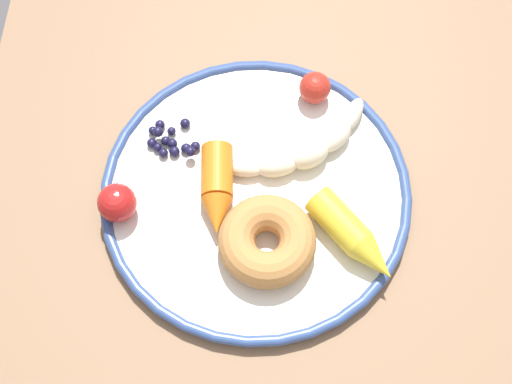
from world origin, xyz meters
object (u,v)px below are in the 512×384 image
at_px(carrot_yellow, 353,237).
at_px(blueberry_pile, 171,140).
at_px(banana, 306,150).
at_px(donut, 267,241).
at_px(plate, 256,193).
at_px(tomato_mid, 117,203).
at_px(dining_table, 286,219).
at_px(tomato_near, 315,88).
at_px(carrot_orange, 217,190).

distance_m(carrot_yellow, blueberry_pile, 0.23).
height_order(banana, donut, donut).
distance_m(plate, tomato_mid, 0.15).
distance_m(banana, tomato_mid, 0.22).
relative_size(donut, tomato_mid, 2.44).
relative_size(dining_table, donut, 11.57).
height_order(carrot_yellow, tomato_mid, tomato_mid).
bearing_deg(blueberry_pile, plate, 60.93).
bearing_deg(tomato_near, blueberry_pile, -65.77).
bearing_deg(carrot_yellow, tomato_mid, -95.16).
bearing_deg(banana, dining_table, -23.89).
height_order(plate, blueberry_pile, blueberry_pile).
bearing_deg(banana, plate, -46.80).
xyz_separation_m(banana, donut, (0.11, -0.04, 0.01)).
height_order(dining_table, carrot_yellow, carrot_yellow).
height_order(blueberry_pile, tomato_mid, tomato_mid).
height_order(plate, tomato_near, tomato_near).
bearing_deg(donut, plate, -166.64).
distance_m(dining_table, donut, 0.15).
xyz_separation_m(carrot_orange, donut, (0.06, 0.06, 0.00)).
relative_size(carrot_yellow, blueberry_pile, 1.79).
xyz_separation_m(banana, carrot_orange, (0.06, -0.10, 0.01)).
relative_size(plate, tomato_mid, 8.14).
height_order(donut, tomato_near, donut).
bearing_deg(dining_table, tomato_mid, -76.32).
bearing_deg(tomato_mid, blueberry_pile, 151.04).
relative_size(dining_table, carrot_yellow, 10.98).
distance_m(carrot_yellow, tomato_mid, 0.26).
distance_m(plate, tomato_near, 0.14).
distance_m(dining_table, carrot_orange, 0.15).
bearing_deg(carrot_yellow, dining_table, -134.57).
xyz_separation_m(dining_table, tomato_mid, (0.05, -0.19, 0.13)).
bearing_deg(dining_table, carrot_orange, -74.08).
height_order(carrot_orange, carrot_yellow, same).
distance_m(banana, blueberry_pile, 0.15).
xyz_separation_m(blueberry_pile, tomato_mid, (0.09, -0.05, 0.01)).
xyz_separation_m(dining_table, banana, (-0.04, 0.02, 0.12)).
relative_size(carrot_orange, blueberry_pile, 1.67).
bearing_deg(banana, carrot_yellow, 27.16).
height_order(plate, carrot_orange, carrot_orange).
xyz_separation_m(donut, tomato_mid, (-0.03, -0.16, 0.00)).
height_order(banana, tomato_mid, tomato_mid).
relative_size(carrot_orange, tomato_mid, 2.41).
height_order(banana, blueberry_pile, banana).
xyz_separation_m(dining_table, donut, (0.08, -0.02, 0.13)).
bearing_deg(plate, carrot_orange, -78.52).
xyz_separation_m(dining_table, plate, (0.01, -0.04, 0.11)).
height_order(blueberry_pile, tomato_near, tomato_near).
relative_size(plate, donut, 3.33).
height_order(donut, tomato_mid, tomato_mid).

